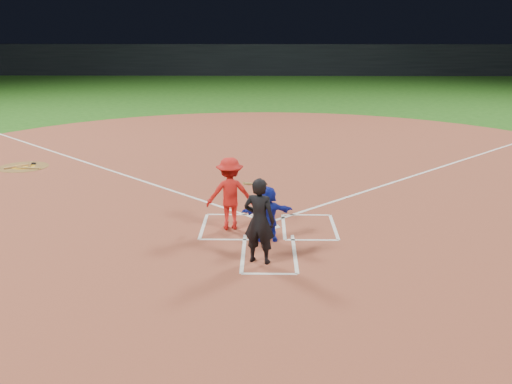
{
  "coord_description": "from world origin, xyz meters",
  "views": [
    {
      "loc": [
        -0.09,
        -13.1,
        4.62
      ],
      "look_at": [
        -0.3,
        -0.4,
        1.0
      ],
      "focal_mm": 40.0,
      "sensor_mm": 36.0,
      "label": 1
    }
  ],
  "objects_px": {
    "umpire": "(259,221)",
    "catcher": "(268,214)",
    "on_deck_circle": "(23,167)",
    "batter_at_plate": "(230,193)",
    "home_plate": "(269,226)"
  },
  "relations": [
    {
      "from": "catcher",
      "to": "home_plate",
      "type": "bearing_deg",
      "value": -103.42
    },
    {
      "from": "home_plate",
      "to": "on_deck_circle",
      "type": "relative_size",
      "value": 0.35
    },
    {
      "from": "home_plate",
      "to": "batter_at_plate",
      "type": "relative_size",
      "value": 0.35
    },
    {
      "from": "on_deck_circle",
      "to": "umpire",
      "type": "bearing_deg",
      "value": -44.91
    },
    {
      "from": "on_deck_circle",
      "to": "batter_at_plate",
      "type": "xyz_separation_m",
      "value": [
        7.62,
        -6.24,
        0.86
      ]
    },
    {
      "from": "on_deck_circle",
      "to": "catcher",
      "type": "distance_m",
      "value": 11.09
    },
    {
      "from": "on_deck_circle",
      "to": "catcher",
      "type": "height_order",
      "value": "catcher"
    },
    {
      "from": "batter_at_plate",
      "to": "home_plate",
      "type": "bearing_deg",
      "value": 7.47
    },
    {
      "from": "home_plate",
      "to": "batter_at_plate",
      "type": "height_order",
      "value": "batter_at_plate"
    },
    {
      "from": "on_deck_circle",
      "to": "umpire",
      "type": "relative_size",
      "value": 0.95
    },
    {
      "from": "catcher",
      "to": "batter_at_plate",
      "type": "xyz_separation_m",
      "value": [
        -0.9,
        0.84,
        0.23
      ]
    },
    {
      "from": "umpire",
      "to": "catcher",
      "type": "bearing_deg",
      "value": -80.32
    },
    {
      "from": "on_deck_circle",
      "to": "catcher",
      "type": "relative_size",
      "value": 1.33
    },
    {
      "from": "home_plate",
      "to": "batter_at_plate",
      "type": "bearing_deg",
      "value": 7.47
    },
    {
      "from": "home_plate",
      "to": "umpire",
      "type": "xyz_separation_m",
      "value": [
        -0.2,
        -2.19,
        0.89
      ]
    }
  ]
}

